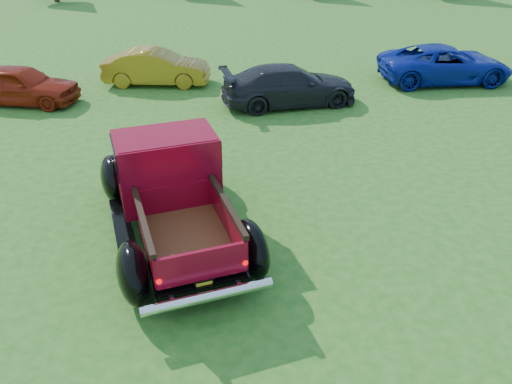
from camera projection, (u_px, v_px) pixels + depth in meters
name	position (u px, v px, depth m)	size (l,w,h in m)	color
ground	(242.00, 236.00, 10.17)	(120.00, 120.00, 0.00)	#25601B
pickup_truck	(169.00, 183.00, 10.14)	(3.76, 5.80, 2.03)	black
show_car_red	(21.00, 85.00, 16.67)	(1.52, 3.78, 1.29)	maroon
show_car_yellow	(157.00, 67.00, 18.46)	(1.35, 3.87, 1.28)	#A37315
show_car_grey	(289.00, 85.00, 16.58)	(1.84, 4.51, 1.31)	black
show_car_blue	(445.00, 64.00, 18.71)	(2.25, 4.88, 1.36)	#0D1E92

